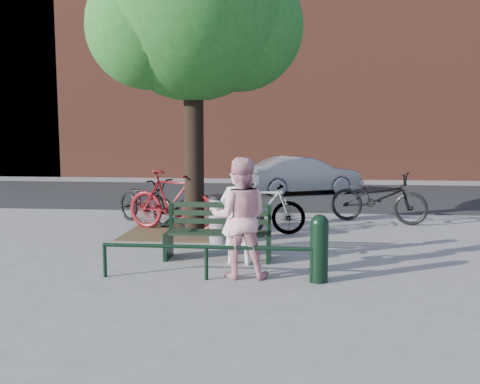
# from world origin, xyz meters

# --- Properties ---
(ground) EXTENTS (90.00, 90.00, 0.00)m
(ground) POSITION_xyz_m (0.00, 0.00, 0.00)
(ground) COLOR gray
(ground) RESTS_ON ground
(dirt_pit) EXTENTS (2.40, 2.00, 0.02)m
(dirt_pit) POSITION_xyz_m (-1.00, 2.20, 0.01)
(dirt_pit) COLOR brown
(dirt_pit) RESTS_ON ground
(road) EXTENTS (40.00, 7.00, 0.01)m
(road) POSITION_xyz_m (0.00, 8.50, 0.01)
(road) COLOR black
(road) RESTS_ON ground
(townhouse_row) EXTENTS (45.00, 4.00, 14.00)m
(townhouse_row) POSITION_xyz_m (0.17, 16.00, 6.25)
(townhouse_row) COLOR brown
(townhouse_row) RESTS_ON ground
(park_bench) EXTENTS (1.74, 0.54, 0.97)m
(park_bench) POSITION_xyz_m (-0.00, 0.08, 0.48)
(park_bench) COLOR black
(park_bench) RESTS_ON ground
(guard_railing) EXTENTS (3.06, 0.06, 0.51)m
(guard_railing) POSITION_xyz_m (0.00, -1.20, 0.40)
(guard_railing) COLOR black
(guard_railing) RESTS_ON ground
(street_tree) EXTENTS (4.20, 3.80, 6.50)m
(street_tree) POSITION_xyz_m (-0.75, 2.20, 4.42)
(street_tree) COLOR black
(street_tree) RESTS_ON ground
(person_left) EXTENTS (0.59, 0.41, 1.56)m
(person_left) POSITION_xyz_m (0.37, -0.27, 0.78)
(person_left) COLOR white
(person_left) RESTS_ON ground
(person_right) EXTENTS (0.88, 0.70, 1.75)m
(person_right) POSITION_xyz_m (0.46, -0.99, 0.88)
(person_right) COLOR pink
(person_right) RESTS_ON ground
(bollard) EXTENTS (0.26, 0.26, 0.97)m
(bollard) POSITION_xyz_m (1.60, -1.13, 0.52)
(bollard) COLOR black
(bollard) RESTS_ON ground
(litter_bin) EXTENTS (0.44, 0.44, 0.90)m
(litter_bin) POSITION_xyz_m (-0.15, 1.29, 0.46)
(litter_bin) COLOR gray
(litter_bin) RESTS_ON ground
(bicycle_a) EXTENTS (1.99, 1.79, 1.05)m
(bicycle_a) POSITION_xyz_m (-2.09, 3.10, 0.52)
(bicycle_a) COLOR black
(bicycle_a) RESTS_ON ground
(bicycle_b) EXTENTS (2.21, 1.26, 1.28)m
(bicycle_b) POSITION_xyz_m (-1.32, 2.36, 0.64)
(bicycle_b) COLOR #610D11
(bicycle_b) RESTS_ON ground
(bicycle_c) EXTENTS (2.15, 1.25, 1.07)m
(bicycle_c) POSITION_xyz_m (-0.31, 2.20, 0.53)
(bicycle_c) COLOR black
(bicycle_c) RESTS_ON ground
(bicycle_d) EXTENTS (1.78, 0.51, 1.07)m
(bicycle_d) POSITION_xyz_m (0.59, 2.20, 0.53)
(bicycle_d) COLOR gray
(bicycle_d) RESTS_ON ground
(bicycle_e) EXTENTS (2.34, 1.50, 1.16)m
(bicycle_e) POSITION_xyz_m (3.17, 3.80, 0.58)
(bicycle_e) COLOR black
(bicycle_e) RESTS_ON ground
(parked_car) EXTENTS (3.97, 2.68, 1.24)m
(parked_car) POSITION_xyz_m (1.55, 9.00, 0.62)
(parked_car) COLOR gray
(parked_car) RESTS_ON ground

